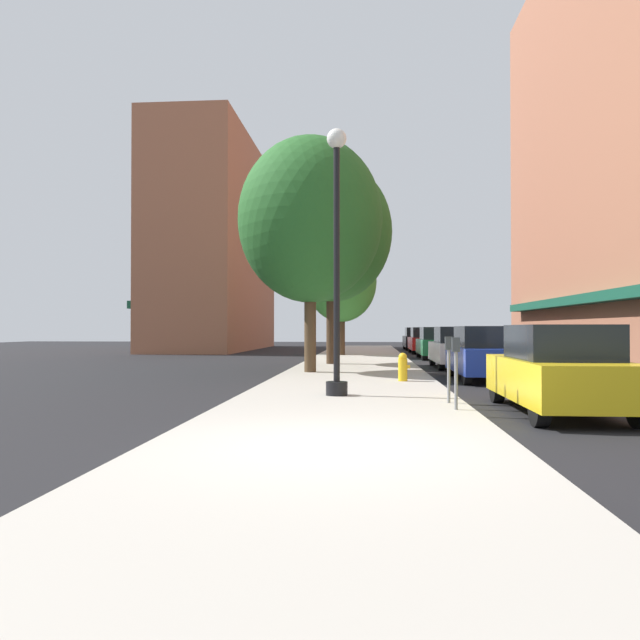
{
  "coord_description": "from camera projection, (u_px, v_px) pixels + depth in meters",
  "views": [
    {
      "loc": [
        0.46,
        -7.55,
        1.59
      ],
      "look_at": [
        -1.85,
        21.17,
        1.99
      ],
      "focal_mm": 33.71,
      "sensor_mm": 36.0,
      "label": 1
    }
  ],
  "objects": [
    {
      "name": "fire_hydrant",
      "position": [
        403.0,
        367.0,
        16.78
      ],
      "size": [
        0.33,
        0.26,
        0.79
      ],
      "color": "gold",
      "rests_on": "sidewalk_slab"
    },
    {
      "name": "tree_near",
      "position": [
        341.0,
        282.0,
        33.3
      ],
      "size": [
        3.91,
        3.91,
        6.32
      ],
      "color": "#422D1E",
      "rests_on": "sidewalk_slab"
    },
    {
      "name": "tree_far",
      "position": [
        310.0,
        220.0,
        20.35
      ],
      "size": [
        4.89,
        4.89,
        7.98
      ],
      "color": "#4C3823",
      "rests_on": "sidewalk_slab"
    },
    {
      "name": "sidewalk_slab",
      "position": [
        358.0,
        363.0,
        26.48
      ],
      "size": [
        4.8,
        50.0,
        0.12
      ],
      "primitive_type": "cube",
      "color": "#A8A399",
      "rests_on": "ground"
    },
    {
      "name": "car_black",
      "position": [
        416.0,
        339.0,
        44.14
      ],
      "size": [
        1.8,
        4.3,
        1.66
      ],
      "rotation": [
        0.0,
        0.0,
        0.04
      ],
      "color": "black",
      "rests_on": "ground"
    },
    {
      "name": "car_white",
      "position": [
        456.0,
        348.0,
        24.12
      ],
      "size": [
        1.8,
        4.3,
        1.66
      ],
      "rotation": [
        0.0,
        0.0,
        -0.01
      ],
      "color": "black",
      "rests_on": "ground"
    },
    {
      "name": "tree_mid",
      "position": [
        331.0,
        232.0,
        25.06
      ],
      "size": [
        5.08,
        5.08,
        8.42
      ],
      "color": "#422D1E",
      "rests_on": "sidewalk_slab"
    },
    {
      "name": "parking_meter_far",
      "position": [
        456.0,
        364.0,
        10.88
      ],
      "size": [
        0.14,
        0.09,
        1.31
      ],
      "color": "slate",
      "rests_on": "sidewalk_slab"
    },
    {
      "name": "parking_meter_near",
      "position": [
        449.0,
        361.0,
        11.86
      ],
      "size": [
        0.14,
        0.09,
        1.31
      ],
      "color": "slate",
      "rests_on": "sidewalk_slab"
    },
    {
      "name": "car_blue",
      "position": [
        484.0,
        354.0,
        18.31
      ],
      "size": [
        1.8,
        4.3,
        1.66
      ],
      "rotation": [
        0.0,
        0.0,
        -0.01
      ],
      "color": "black",
      "rests_on": "ground"
    },
    {
      "name": "building_far_background",
      "position": [
        216.0,
        248.0,
        45.41
      ],
      "size": [
        6.8,
        18.0,
        15.44
      ],
      "color": "#9E6047",
      "rests_on": "ground"
    },
    {
      "name": "ground_plane",
      "position": [
        453.0,
        366.0,
        25.16
      ],
      "size": [
        90.0,
        90.0,
        0.0
      ],
      "primitive_type": "plane",
      "color": "black"
    },
    {
      "name": "car_green",
      "position": [
        437.0,
        343.0,
        31.14
      ],
      "size": [
        1.8,
        4.3,
        1.66
      ],
      "rotation": [
        0.0,
        0.0,
        -0.0
      ],
      "color": "black",
      "rests_on": "ground"
    },
    {
      "name": "car_red",
      "position": [
        424.0,
        341.0,
        38.02
      ],
      "size": [
        1.8,
        4.3,
        1.66
      ],
      "rotation": [
        0.0,
        0.0,
        0.0
      ],
      "color": "black",
      "rests_on": "ground"
    },
    {
      "name": "lamppost",
      "position": [
        337.0,
        256.0,
        13.25
      ],
      "size": [
        0.48,
        0.48,
        5.9
      ],
      "color": "black",
      "rests_on": "sidewalk_slab"
    },
    {
      "name": "car_yellow",
      "position": [
        558.0,
        370.0,
        11.18
      ],
      "size": [
        1.8,
        4.3,
        1.66
      ],
      "rotation": [
        0.0,
        0.0,
        0.03
      ],
      "color": "black",
      "rests_on": "ground"
    }
  ]
}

